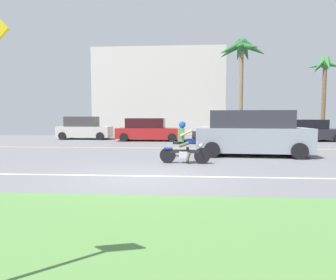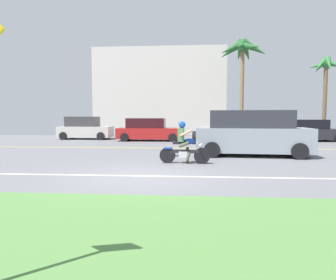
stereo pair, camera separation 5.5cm
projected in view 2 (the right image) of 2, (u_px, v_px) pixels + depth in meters
name	position (u px, v px, depth m)	size (l,w,h in m)	color
ground	(155.00, 161.00, 11.24)	(56.00, 30.00, 0.04)	slate
grass_median	(94.00, 232.00, 4.17)	(56.00, 3.80, 0.06)	#548442
lane_line_near	(142.00, 176.00, 8.29)	(50.40, 0.12, 0.01)	silver
lane_line_far	(165.00, 148.00, 15.77)	(50.40, 0.12, 0.01)	yellow
motorcyclist	(184.00, 146.00, 10.49)	(1.77, 0.58, 1.48)	black
suv_nearby	(251.00, 134.00, 12.70)	(4.91, 2.50, 1.90)	#8C939E
parked_car_0	(85.00, 129.00, 22.20)	(3.84, 1.85, 1.67)	beige
parked_car_1	(149.00, 130.00, 20.67)	(4.47, 1.93, 1.55)	#AD1E1E
parked_car_2	(234.00, 129.00, 20.69)	(4.29, 2.10, 1.68)	white
parked_car_3	(310.00, 131.00, 20.28)	(3.99, 2.16, 1.46)	#232328
palm_tree_0	(326.00, 71.00, 22.16)	(2.49, 2.38, 6.08)	brown
palm_tree_1	(242.00, 53.00, 23.30)	(3.93, 3.87, 7.80)	#846B4C
building_far	(161.00, 93.00, 28.95)	(12.18, 4.00, 7.97)	beige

